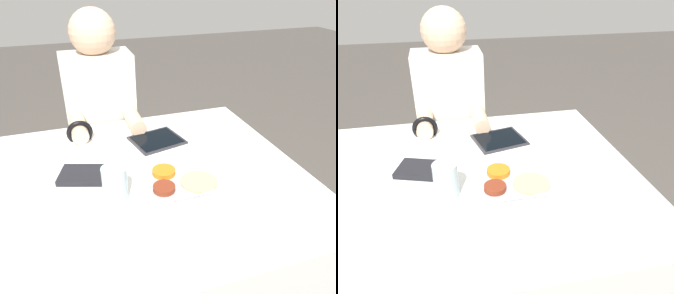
{
  "view_description": "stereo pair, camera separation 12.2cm",
  "coord_description": "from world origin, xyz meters",
  "views": [
    {
      "loc": [
        -0.21,
        -0.94,
        1.38
      ],
      "look_at": [
        0.12,
        0.08,
        0.78
      ],
      "focal_mm": 35.0,
      "sensor_mm": 36.0,
      "label": 1
    },
    {
      "loc": [
        -0.09,
        -0.97,
        1.38
      ],
      "look_at": [
        0.12,
        0.08,
        0.78
      ],
      "focal_mm": 35.0,
      "sensor_mm": 36.0,
      "label": 2
    }
  ],
  "objects": [
    {
      "name": "dining_table",
      "position": [
        0.0,
        0.0,
        0.36
      ],
      "size": [
        1.16,
        0.99,
        0.72
      ],
      "color": "silver",
      "rests_on": "ground_plane"
    },
    {
      "name": "thali_tray",
      "position": [
        0.12,
        -0.09,
        0.72
      ],
      "size": [
        0.31,
        0.31,
        0.03
      ],
      "color": "#B7BABF",
      "rests_on": "dining_table"
    },
    {
      "name": "red_notebook",
      "position": [
        -0.19,
        0.06,
        0.73
      ],
      "size": [
        0.2,
        0.17,
        0.02
      ],
      "color": "silver",
      "rests_on": "dining_table"
    },
    {
      "name": "tablet_device",
      "position": [
        0.13,
        0.24,
        0.72
      ],
      "size": [
        0.24,
        0.22,
        0.01
      ],
      "color": "#28282D",
      "rests_on": "dining_table"
    },
    {
      "name": "person_diner",
      "position": [
        -0.05,
        0.61,
        0.59
      ],
      "size": [
        0.34,
        0.41,
        1.22
      ],
      "color": "black",
      "rests_on": "ground_plane"
    },
    {
      "name": "drinking_glass",
      "position": [
        -0.11,
        -0.09,
        0.78
      ],
      "size": [
        0.08,
        0.08,
        0.12
      ],
      "color": "silver",
      "rests_on": "dining_table"
    }
  ]
}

